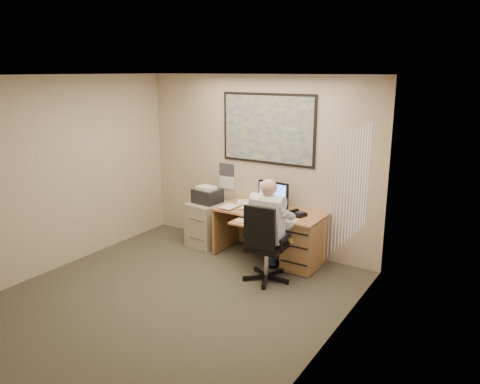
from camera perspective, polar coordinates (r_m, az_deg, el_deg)
The scene contains 8 objects.
room_shell at distance 5.48m, azimuth -9.55°, elevation -0.43°, with size 4.00×4.50×2.70m.
desk at distance 6.87m, azimuth 6.12°, elevation -5.08°, with size 1.60×0.97×1.15m.
world_map at distance 7.08m, azimuth 3.40°, elevation 7.68°, with size 1.56×0.03×1.06m, color #1E4C93.
wall_calendar at distance 7.61m, azimuth -1.64°, elevation 1.92°, with size 0.28×0.01×0.42m, color white.
window_blinds at distance 5.14m, azimuth 13.35°, elevation 0.69°, with size 0.06×1.40×1.30m, color beige, non-canonical shape.
filing_cabinet at distance 7.58m, azimuth -3.94°, elevation -3.36°, with size 0.57×0.65×0.97m.
office_chair at distance 6.30m, azimuth 3.01°, elevation -8.15°, with size 0.69×0.69×1.09m.
person at distance 6.23m, azimuth 3.44°, elevation -4.68°, with size 0.59×0.84×1.40m, color silver, non-canonical shape.
Camera 1 is at (3.53, -3.95, 2.75)m, focal length 35.00 mm.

